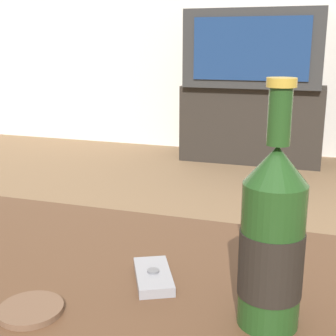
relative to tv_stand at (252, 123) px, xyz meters
name	(u,v)px	position (x,y,z in m)	size (l,w,h in m)	color
tv_stand	(252,123)	(0.00, 0.00, 0.00)	(0.94, 0.39, 0.51)	#28231E
television	(256,49)	(0.00, 0.00, 0.50)	(0.88, 0.50, 0.49)	#2D2D2D
beer_bottle	(272,241)	(0.40, -2.72, 0.31)	(0.08, 0.08, 0.29)	#1E4219
cell_phone	(153,276)	(0.24, -2.66, 0.21)	(0.09, 0.11, 0.02)	gray
coaster	(31,310)	(0.12, -2.79, 0.21)	(0.08, 0.08, 0.01)	brown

